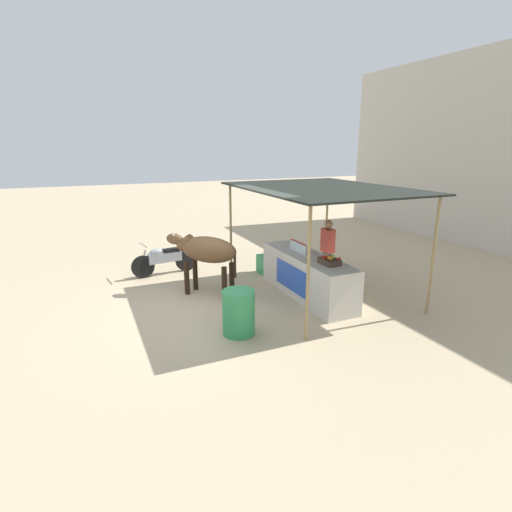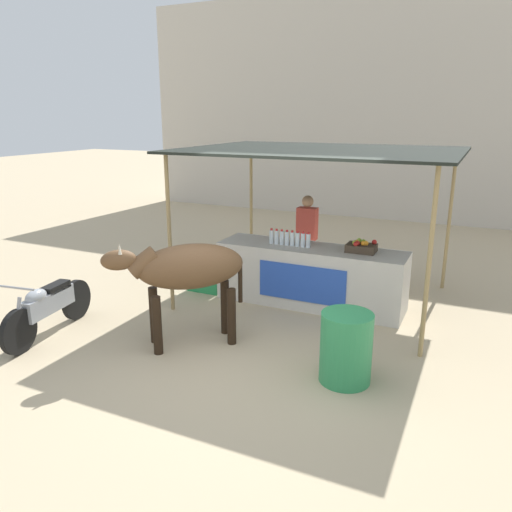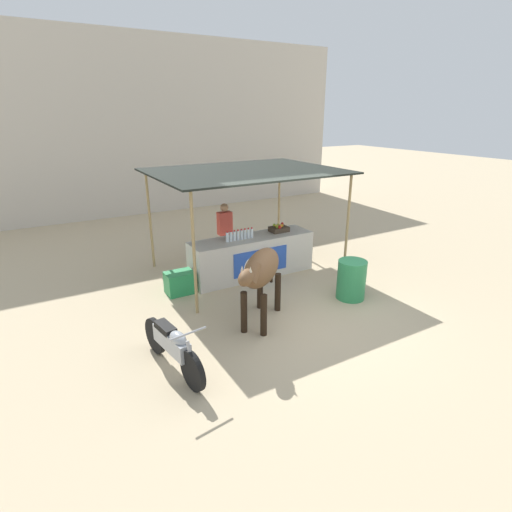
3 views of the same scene
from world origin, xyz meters
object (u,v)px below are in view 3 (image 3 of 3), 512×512
at_px(stall_counter, 252,256).
at_px(vendor_behind_counter, 225,235).
at_px(fruit_crate, 279,229).
at_px(cow, 261,271).
at_px(cooler_box, 180,283).
at_px(water_barrel, 351,280).
at_px(motorcycle_parked, 173,345).

relative_size(stall_counter, vendor_behind_counter, 1.82).
distance_m(fruit_crate, vendor_behind_counter, 1.34).
bearing_deg(cow, vendor_behind_counter, 76.77).
relative_size(fruit_crate, cooler_box, 0.73).
bearing_deg(water_barrel, stall_counter, 118.74).
xyz_separation_m(water_barrel, motorcycle_parked, (-4.07, -0.53, 0.01)).
distance_m(cooler_box, cow, 2.29).
height_order(fruit_crate, cow, cow).
bearing_deg(vendor_behind_counter, fruit_crate, -31.96).
bearing_deg(cooler_box, fruit_crate, 3.24).
height_order(stall_counter, cooler_box, stall_counter).
distance_m(vendor_behind_counter, motorcycle_parked, 4.29).
xyz_separation_m(stall_counter, fruit_crate, (0.78, 0.05, 0.56)).
xyz_separation_m(fruit_crate, vendor_behind_counter, (-1.12, 0.70, -0.19)).
bearing_deg(stall_counter, fruit_crate, 3.83).
relative_size(cow, motorcycle_parked, 0.89).
height_order(stall_counter, vendor_behind_counter, vendor_behind_counter).
bearing_deg(cow, fruit_crate, 49.92).
bearing_deg(vendor_behind_counter, motorcycle_parked, -126.73).
height_order(cooler_box, motorcycle_parked, motorcycle_parked).
bearing_deg(water_barrel, vendor_behind_counter, 117.61).
xyz_separation_m(stall_counter, motorcycle_parked, (-2.89, -2.67, -0.05)).
bearing_deg(water_barrel, cooler_box, 146.03).
xyz_separation_m(vendor_behind_counter, motorcycle_parked, (-2.56, -3.42, -0.42)).
bearing_deg(cow, stall_counter, 64.16).
bearing_deg(cow, water_barrel, -1.80).
xyz_separation_m(fruit_crate, water_barrel, (0.39, -2.19, -0.62)).
bearing_deg(stall_counter, cooler_box, -177.01).
relative_size(fruit_crate, water_barrel, 0.53).
height_order(cooler_box, water_barrel, water_barrel).
bearing_deg(vendor_behind_counter, water_barrel, -62.39).
bearing_deg(cooler_box, vendor_behind_counter, 29.25).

